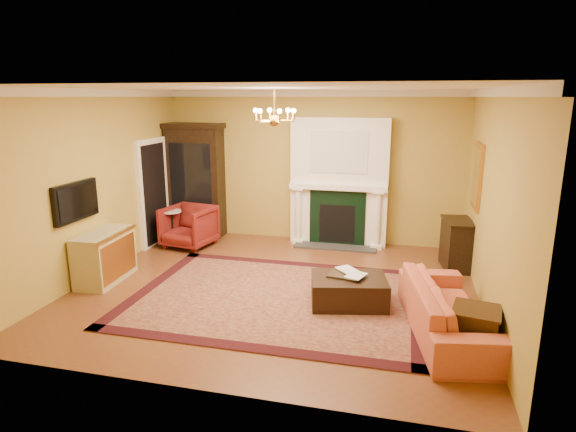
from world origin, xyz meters
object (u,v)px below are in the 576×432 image
(china_cabinet, at_px, (196,183))
(end_table, at_px, (475,334))
(console_table, at_px, (457,245))
(wingback_armchair, at_px, (189,225))
(commode, at_px, (105,257))
(pedestal_table, at_px, (172,225))
(leather_ottoman, at_px, (349,290))
(coral_sofa, at_px, (449,301))

(china_cabinet, relative_size, end_table, 4.11)
(china_cabinet, height_order, console_table, china_cabinet)
(wingback_armchair, xyz_separation_m, commode, (-0.52, -1.99, -0.05))
(commode, xyz_separation_m, end_table, (5.45, -1.04, -0.13))
(commode, relative_size, end_table, 1.97)
(wingback_armchair, bearing_deg, commode, -94.43)
(pedestal_table, bearing_deg, leather_ottoman, -27.96)
(pedestal_table, height_order, end_table, pedestal_table)
(pedestal_table, bearing_deg, console_table, -0.53)
(wingback_armchair, distance_m, end_table, 5.79)
(coral_sofa, bearing_deg, pedestal_table, 52.78)
(china_cabinet, xyz_separation_m, wingback_armchair, (0.19, -0.84, -0.68))
(china_cabinet, xyz_separation_m, console_table, (5.18, -0.87, -0.71))
(china_cabinet, distance_m, leather_ottoman, 4.64)
(china_cabinet, bearing_deg, wingback_armchair, -78.93)
(commode, xyz_separation_m, coral_sofa, (5.19, -0.55, 0.03))
(coral_sofa, height_order, end_table, coral_sofa)
(console_table, distance_m, leather_ottoman, 2.53)
(wingback_armchair, height_order, leather_ottoman, wingback_armchair)
(china_cabinet, relative_size, leather_ottoman, 2.15)
(wingback_armchair, height_order, commode, wingback_armchair)
(china_cabinet, height_order, end_table, china_cabinet)
(wingback_armchair, distance_m, pedestal_table, 0.37)
(end_table, bearing_deg, console_table, 88.85)
(wingback_armchair, relative_size, pedestal_table, 1.27)
(commode, distance_m, end_table, 5.55)
(commode, distance_m, coral_sofa, 5.22)
(wingback_armchair, relative_size, commode, 0.83)
(wingback_armchair, bearing_deg, end_table, -21.34)
(wingback_armchair, relative_size, leather_ottoman, 0.86)
(wingback_armchair, height_order, end_table, wingback_armchair)
(leather_ottoman, bearing_deg, commode, 168.14)
(china_cabinet, xyz_separation_m, coral_sofa, (4.86, -3.38, -0.70))
(china_cabinet, height_order, commode, china_cabinet)
(china_cabinet, height_order, leather_ottoman, china_cabinet)
(china_cabinet, height_order, coral_sofa, china_cabinet)
(china_cabinet, bearing_deg, pedestal_table, -104.03)
(console_table, height_order, leather_ottoman, console_table)
(coral_sofa, relative_size, console_table, 2.67)
(wingback_armchair, relative_size, coral_sofa, 0.41)
(end_table, height_order, console_table, console_table)
(coral_sofa, distance_m, console_table, 2.52)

